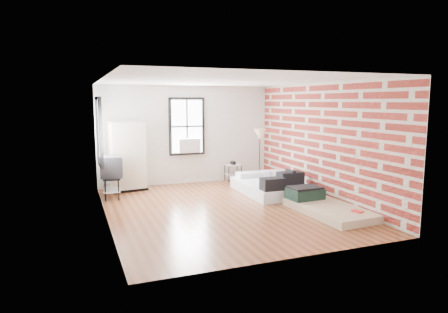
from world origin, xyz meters
name	(u,v)px	position (x,y,z in m)	size (l,w,h in m)	color
ground	(224,209)	(0.00, 0.00, 0.00)	(6.00, 6.00, 0.00)	#572C17
room_shell	(228,129)	(0.23, 0.36, 1.74)	(5.02, 6.02, 2.80)	silver
mattress_main	(273,186)	(1.74, 0.99, 0.19)	(1.60, 2.15, 0.68)	white
mattress_bare	(324,206)	(1.92, -0.99, 0.13)	(1.17, 2.09, 0.44)	tan
wardrobe	(128,156)	(-1.72, 2.65, 0.91)	(0.98, 0.62, 1.83)	black
side_table	(233,168)	(1.33, 2.72, 0.40)	(0.46, 0.38, 0.60)	black
floor_lamp	(260,137)	(1.88, 2.08, 1.35)	(0.34, 0.34, 1.59)	black
tv_stand	(111,168)	(-2.21, 1.93, 0.74)	(0.57, 0.77, 1.04)	black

